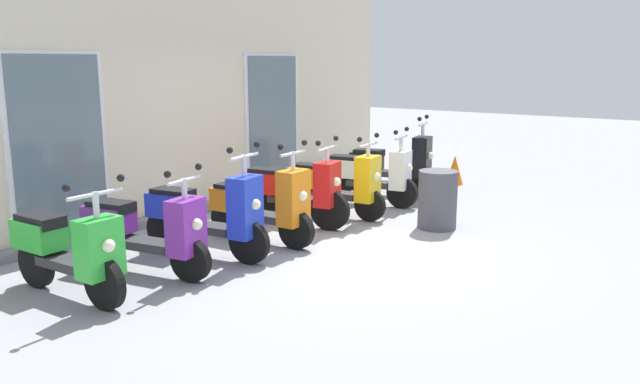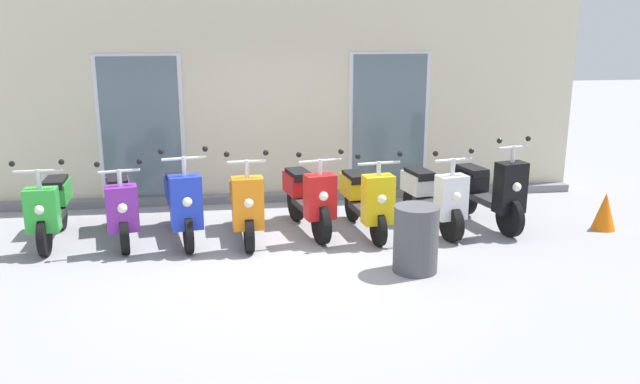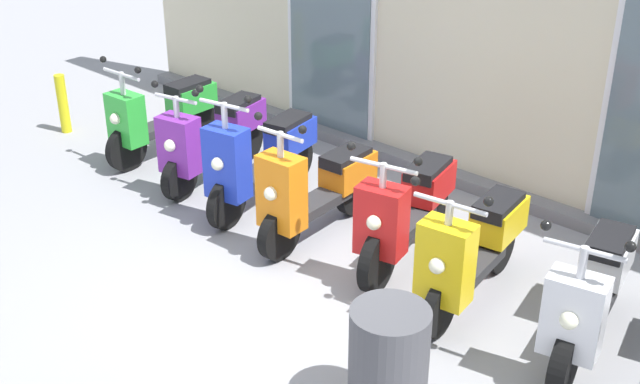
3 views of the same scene
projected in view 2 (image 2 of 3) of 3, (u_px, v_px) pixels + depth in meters
ground_plane at (282, 257)px, 8.09m from camera, size 40.00×40.00×0.00m
storefront_facade at (267, 96)px, 10.31m from camera, size 9.91×0.50×3.36m
scooter_green at (51, 206)px, 8.51m from camera, size 0.63×1.53×1.19m
scooter_purple at (120, 205)px, 8.60m from camera, size 0.67×1.58×1.17m
scooter_blue at (182, 202)px, 8.60m from camera, size 0.67×1.63×1.32m
scooter_orange at (245, 204)px, 8.63m from camera, size 0.54×1.53×1.27m
scooter_red at (308, 197)px, 8.91m from camera, size 0.71×1.59×1.22m
scooter_yellow at (366, 198)px, 8.85m from camera, size 0.62×1.54×1.20m
scooter_white at (433, 196)px, 9.02m from camera, size 0.67×1.54×1.21m
scooter_black at (489, 190)px, 9.16m from camera, size 0.67×1.59×1.33m
traffic_cone at (605, 211)px, 9.06m from camera, size 0.32×0.32×0.52m
trash_bin at (416, 239)px, 7.56m from camera, size 0.51×0.51×0.77m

